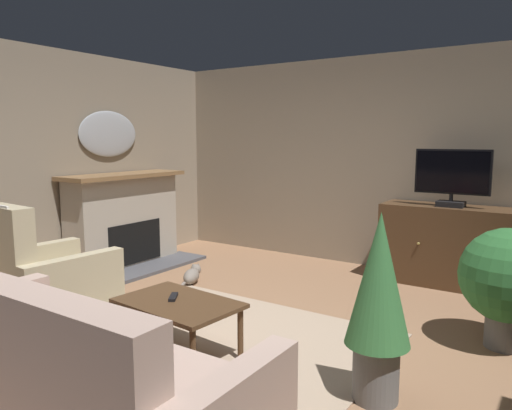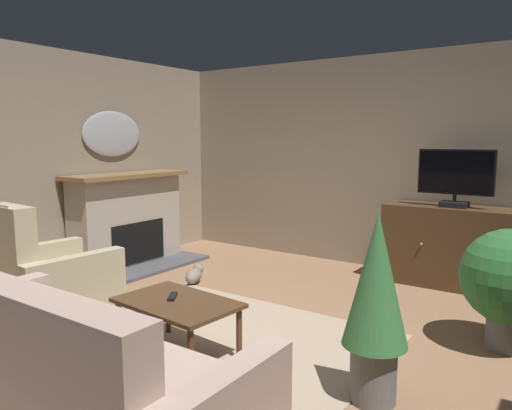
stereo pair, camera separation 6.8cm
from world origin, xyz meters
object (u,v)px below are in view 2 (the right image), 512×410
fireplace (128,222)px  tv_cabinet (453,249)px  sofa_floral (67,383)px  television (456,176)px  cat (194,275)px  potted_plant_small_fern_corner (510,280)px  coffee_table (177,307)px  armchair_in_far_corner (50,284)px  potted_plant_leafy_by_curtain (376,297)px  tv_remote (173,296)px  wall_mirror_oval (112,134)px

fireplace → tv_cabinet: 3.93m
sofa_floral → tv_cabinet: bearing=75.6°
television → cat: bearing=-148.6°
fireplace → potted_plant_small_fern_corner: bearing=-0.5°
potted_plant_small_fern_corner → coffee_table: bearing=-142.2°
tv_cabinet → sofa_floral: 4.24m
sofa_floral → armchair_in_far_corner: bearing=150.2°
sofa_floral → potted_plant_leafy_by_curtain: 1.84m
armchair_in_far_corner → potted_plant_leafy_by_curtain: bearing=7.2°
coffee_table → armchair_in_far_corner: armchair_in_far_corner is taller
coffee_table → sofa_floral: (0.20, -1.07, -0.07)m
potted_plant_small_fern_corner → potted_plant_leafy_by_curtain: bearing=-113.5°
fireplace → television: 3.96m
tv_cabinet → tv_remote: (-1.33, -3.00, 0.02)m
tv_remote → sofa_floral: sofa_floral is taller
tv_remote → potted_plant_small_fern_corner: bearing=-88.2°
television → sofa_floral: (-1.05, -4.05, -0.91)m
potted_plant_leafy_by_curtain → cat: 2.96m
armchair_in_far_corner → sofa_floral: bearing=-29.8°
tv_cabinet → coffee_table: 3.28m
coffee_table → wall_mirror_oval: bearing=148.9°
fireplace → coffee_table: size_ratio=1.80×
tv_remote → cat: size_ratio=0.28×
armchair_in_far_corner → potted_plant_small_fern_corner: bearing=25.9°
coffee_table → potted_plant_leafy_by_curtain: potted_plant_leafy_by_curtain is taller
fireplace → potted_plant_small_fern_corner: size_ratio=1.79×
potted_plant_leafy_by_curtain → tv_remote: bearing=-171.9°
armchair_in_far_corner → wall_mirror_oval: bearing=124.8°
armchair_in_far_corner → potted_plant_small_fern_corner: armchair_in_far_corner is taller
cat → tv_remote: bearing=-52.9°
cat → wall_mirror_oval: bearing=176.0°
sofa_floral → potted_plant_small_fern_corner: 3.19m
coffee_table → tv_remote: bearing=160.1°
coffee_table → potted_plant_small_fern_corner: size_ratio=1.00×
sofa_floral → potted_plant_leafy_by_curtain: (1.23, 1.31, 0.36)m
cat → television: bearing=31.4°
wall_mirror_oval → tv_cabinet: 4.34m
wall_mirror_oval → tv_cabinet: bearing=20.3°
wall_mirror_oval → sofa_floral: (2.84, -2.66, -1.37)m
tv_cabinet → sofa_floral: bearing=-104.4°
tv_remote → cat: bearing=2.7°
tv_cabinet → sofa_floral: size_ratio=0.66×
potted_plant_small_fern_corner → tv_remote: bearing=-143.8°
coffee_table → potted_plant_small_fern_corner: (2.01, 1.55, 0.17)m
television → sofa_floral: television is taller
tv_cabinet → armchair_in_far_corner: 4.16m
potted_plant_leafy_by_curtain → coffee_table: bearing=-170.4°
tv_remote → cat: tv_remote is taller
tv_remote → potted_plant_leafy_by_curtain: potted_plant_leafy_by_curtain is taller
potted_plant_small_fern_corner → potted_plant_leafy_by_curtain: potted_plant_leafy_by_curtain is taller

